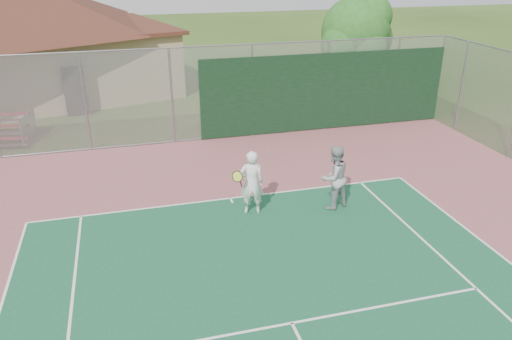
{
  "coord_description": "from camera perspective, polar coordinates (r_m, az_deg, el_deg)",
  "views": [
    {
      "loc": [
        -2.64,
        -0.74,
        6.53
      ],
      "look_at": [
        0.41,
        10.56,
        1.42
      ],
      "focal_mm": 35.0,
      "sensor_mm": 36.0,
      "label": 1
    }
  ],
  "objects": [
    {
      "name": "player_grey_back",
      "position": [
        13.73,
        8.89,
        -0.92
      ],
      "size": [
        1.05,
        0.93,
        1.81
      ],
      "rotation": [
        0.0,
        0.0,
        3.47
      ],
      "color": "#9A9C9E",
      "rests_on": "ground"
    },
    {
      "name": "back_fence",
      "position": [
        18.98,
        -0.11,
        8.73
      ],
      "size": [
        20.08,
        0.11,
        3.53
      ],
      "color": "gray",
      "rests_on": "ground"
    },
    {
      "name": "tree",
      "position": [
        23.07,
        11.47,
        14.98
      ],
      "size": [
        3.55,
        3.37,
        4.96
      ],
      "color": "#361F13",
      "rests_on": "ground"
    },
    {
      "name": "clubhouse",
      "position": [
        26.85,
        -24.45,
        13.91
      ],
      "size": [
        15.34,
        12.16,
        5.82
      ],
      "rotation": [
        0.0,
        0.0,
        0.26
      ],
      "color": "tan",
      "rests_on": "ground"
    },
    {
      "name": "player_white_front",
      "position": [
        13.28,
        -0.53,
        -1.5
      ],
      "size": [
        1.0,
        0.74,
        1.79
      ],
      "rotation": [
        0.0,
        0.0,
        2.96
      ],
      "color": "silver",
      "rests_on": "ground"
    }
  ]
}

